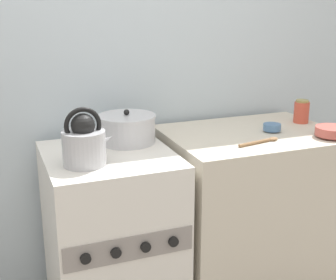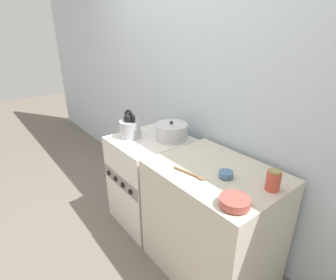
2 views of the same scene
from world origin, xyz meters
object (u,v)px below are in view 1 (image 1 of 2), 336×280
(small_ceramic_bowl, at_px, (272,127))
(kettle, at_px, (84,143))
(cooking_pot, at_px, (127,129))
(enamel_bowl, at_px, (332,131))
(storage_jar, at_px, (301,112))
(stove, at_px, (112,236))

(small_ceramic_bowl, bearing_deg, kettle, -174.09)
(kettle, xyz_separation_m, cooking_pot, (0.26, 0.25, -0.03))
(cooking_pot, distance_m, enamel_bowl, 1.01)
(cooking_pot, bearing_deg, storage_jar, -2.60)
(stove, distance_m, enamel_bowl, 1.19)
(cooking_pot, height_order, enamel_bowl, cooking_pot)
(kettle, xyz_separation_m, enamel_bowl, (1.21, -0.09, -0.05))
(cooking_pot, bearing_deg, enamel_bowl, -19.81)
(kettle, bearing_deg, stove, 41.16)
(cooking_pot, height_order, storage_jar, cooking_pot)
(small_ceramic_bowl, bearing_deg, cooking_pot, 168.43)
(small_ceramic_bowl, height_order, storage_jar, storage_jar)
(kettle, bearing_deg, storage_jar, 9.44)
(stove, distance_m, small_ceramic_bowl, 0.98)
(kettle, height_order, small_ceramic_bowl, kettle)
(small_ceramic_bowl, xyz_separation_m, storage_jar, (0.26, 0.10, 0.04))
(stove, distance_m, kettle, 0.54)
(kettle, height_order, cooking_pot, kettle)
(enamel_bowl, xyz_separation_m, small_ceramic_bowl, (-0.22, 0.19, -0.01))
(kettle, distance_m, enamel_bowl, 1.21)
(enamel_bowl, xyz_separation_m, storage_jar, (0.04, 0.30, 0.03))
(enamel_bowl, bearing_deg, storage_jar, 83.08)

